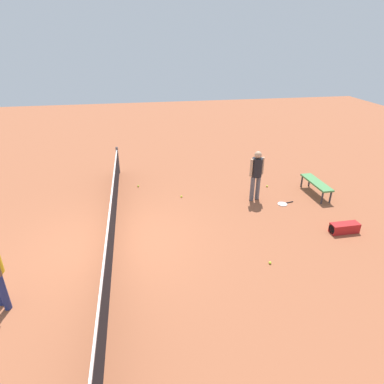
% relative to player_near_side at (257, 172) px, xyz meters
% --- Properties ---
extents(ground_plane, '(40.00, 40.00, 0.00)m').
position_rel_player_near_side_xyz_m(ground_plane, '(-1.82, 4.55, -1.01)').
color(ground_plane, '#9E5638').
extents(court_net, '(10.09, 0.09, 1.07)m').
position_rel_player_near_side_xyz_m(court_net, '(-1.82, 4.55, -0.51)').
color(court_net, '#4C4C51').
rests_on(court_net, ground_plane).
extents(player_near_side, '(0.42, 0.53, 1.70)m').
position_rel_player_near_side_xyz_m(player_near_side, '(0.00, 0.00, 0.00)').
color(player_near_side, '#595960').
rests_on(player_near_side, ground_plane).
extents(tennis_racket_near_player, '(0.38, 0.61, 0.03)m').
position_rel_player_near_side_xyz_m(tennis_racket_near_player, '(-0.49, -0.83, -1.00)').
color(tennis_racket_near_player, white).
rests_on(tennis_racket_near_player, ground_plane).
extents(tennis_ball_near_player, '(0.07, 0.07, 0.07)m').
position_rel_player_near_side_xyz_m(tennis_ball_near_player, '(0.87, -0.81, -0.98)').
color(tennis_ball_near_player, '#C6E033').
rests_on(tennis_ball_near_player, ground_plane).
extents(tennis_ball_by_net, '(0.07, 0.07, 0.07)m').
position_rel_player_near_side_xyz_m(tennis_ball_by_net, '(0.57, 2.39, -0.98)').
color(tennis_ball_by_net, '#C6E033').
rests_on(tennis_ball_by_net, ground_plane).
extents(tennis_ball_midcourt, '(0.07, 0.07, 0.07)m').
position_rel_player_near_side_xyz_m(tennis_ball_midcourt, '(1.68, 3.82, -0.98)').
color(tennis_ball_midcourt, '#C6E033').
rests_on(tennis_ball_midcourt, ground_plane).
extents(tennis_ball_baseline, '(0.07, 0.07, 0.07)m').
position_rel_player_near_side_xyz_m(tennis_ball_baseline, '(-3.34, 0.78, -0.98)').
color(tennis_ball_baseline, '#C6E033').
rests_on(tennis_ball_baseline, ground_plane).
extents(courtside_bench, '(1.51, 0.44, 0.48)m').
position_rel_player_near_side_xyz_m(courtside_bench, '(0.02, -2.21, -0.59)').
color(courtside_bench, '#4C8C4C').
rests_on(courtside_bench, ground_plane).
extents(equipment_bag, '(0.29, 0.80, 0.28)m').
position_rel_player_near_side_xyz_m(equipment_bag, '(-2.35, -1.77, -0.87)').
color(equipment_bag, '#B21E1E').
rests_on(equipment_bag, ground_plane).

